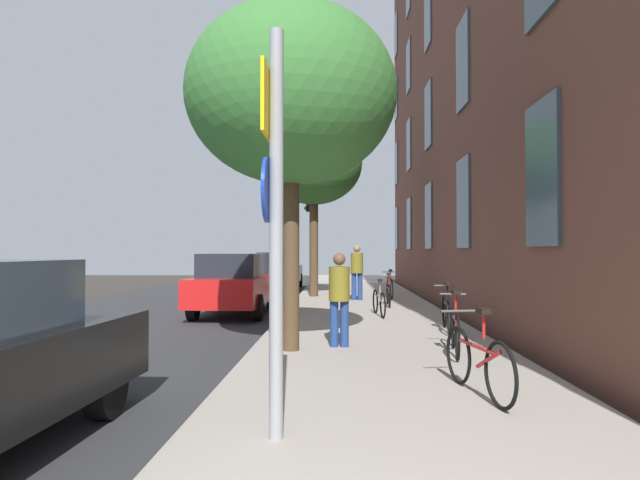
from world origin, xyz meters
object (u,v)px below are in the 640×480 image
(bicycle_1, at_px, (455,329))
(bicycle_4, at_px, (388,293))
(bicycle_0, at_px, (478,361))
(bicycle_2, at_px, (447,312))
(pedestrian_0, at_px, (339,293))
(traffic_light, at_px, (311,222))
(tree_far, at_px, (314,164))
(sign_post, at_px, (274,207))
(car_2, at_px, (278,270))
(bicycle_3, at_px, (379,301))
(bicycle_5, at_px, (390,287))
(car_1, at_px, (236,283))
(tree_near, at_px, (291,96))
(pedestrian_1, at_px, (357,269))

(bicycle_1, height_order, bicycle_4, bicycle_1)
(bicycle_0, relative_size, bicycle_4, 1.03)
(bicycle_2, relative_size, pedestrian_0, 1.12)
(bicycle_0, distance_m, bicycle_2, 4.84)
(bicycle_2, bearing_deg, traffic_light, 108.19)
(tree_far, bearing_deg, sign_post, -88.71)
(tree_far, bearing_deg, bicycle_4, -54.24)
(sign_post, distance_m, bicycle_4, 11.30)
(bicycle_2, xyz_separation_m, car_2, (-4.84, 13.17, 0.34))
(bicycle_0, bearing_deg, pedestrian_0, 117.18)
(car_2, bearing_deg, bicycle_2, -69.81)
(bicycle_2, height_order, bicycle_3, bicycle_2)
(bicycle_2, distance_m, bicycle_5, 7.21)
(car_2, bearing_deg, sign_post, -83.68)
(traffic_light, relative_size, bicycle_5, 2.31)
(bicycle_1, bearing_deg, bicycle_2, 81.79)
(tree_far, xyz_separation_m, car_2, (-1.83, 5.17, -3.89))
(bicycle_0, relative_size, bicycle_2, 0.99)
(bicycle_4, bearing_deg, bicycle_5, 83.61)
(car_1, bearing_deg, tree_near, -70.79)
(bicycle_0, xyz_separation_m, bicycle_3, (-0.55, 7.20, -0.03))
(tree_near, distance_m, bicycle_2, 5.19)
(car_2, bearing_deg, traffic_light, -64.41)
(bicycle_0, bearing_deg, bicycle_4, 90.58)
(bicycle_5, height_order, car_2, car_2)
(bicycle_1, distance_m, bicycle_4, 7.21)
(tree_far, height_order, pedestrian_1, tree_far)
(bicycle_2, distance_m, bicycle_4, 4.85)
(tree_near, height_order, pedestrian_1, tree_near)
(pedestrian_0, bearing_deg, sign_post, -97.34)
(bicycle_1, relative_size, bicycle_3, 1.06)
(bicycle_0, height_order, car_2, car_2)
(bicycle_2, bearing_deg, car_2, 110.19)
(bicycle_0, height_order, car_1, car_1)
(bicycle_4, distance_m, pedestrian_1, 2.09)
(traffic_light, distance_m, bicycle_2, 10.51)
(bicycle_3, height_order, car_2, car_2)
(bicycle_1, bearing_deg, bicycle_4, 92.90)
(bicycle_0, relative_size, car_2, 0.43)
(bicycle_1, relative_size, bicycle_2, 0.99)
(bicycle_0, bearing_deg, tree_far, 100.63)
(tree_near, xyz_separation_m, bicycle_3, (1.74, 4.58, -3.74))
(traffic_light, bearing_deg, bicycle_4, -63.26)
(tree_near, distance_m, bicycle_1, 4.50)
(car_1, bearing_deg, bicycle_4, 16.42)
(tree_far, bearing_deg, pedestrian_0, -84.88)
(bicycle_5, bearing_deg, bicycle_4, -96.39)
(bicycle_4, xyz_separation_m, pedestrian_1, (-0.85, 1.80, 0.64))
(traffic_light, bearing_deg, bicycle_5, -42.67)
(pedestrian_1, bearing_deg, traffic_light, 117.63)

